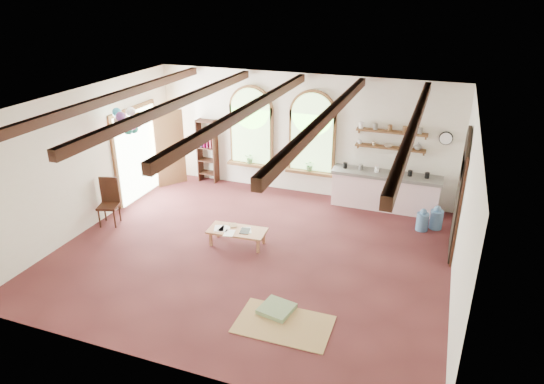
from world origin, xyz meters
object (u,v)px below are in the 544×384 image
at_px(balloon_cluster, 126,122).
at_px(coffee_table, 237,232).
at_px(side_chair, 110,211).
at_px(kitchen_counter, 385,191).

bearing_deg(balloon_cluster, coffee_table, -11.20).
bearing_deg(side_chair, coffee_table, 2.07).
bearing_deg(side_chair, balloon_cluster, 70.31).
height_order(side_chair, balloon_cluster, balloon_cluster).
bearing_deg(coffee_table, balloon_cluster, 168.80).
xyz_separation_m(coffee_table, balloon_cluster, (-2.98, 0.59, 2.02)).
relative_size(kitchen_counter, balloon_cluster, 2.36).
height_order(kitchen_counter, coffee_table, kitchen_counter).
distance_m(kitchen_counter, coffee_table, 4.05).
height_order(coffee_table, side_chair, side_chair).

